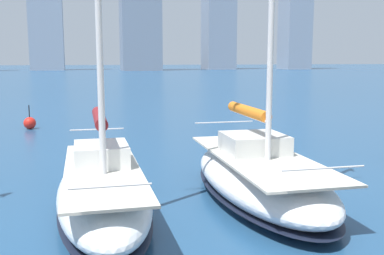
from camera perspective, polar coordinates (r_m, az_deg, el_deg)
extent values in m
cube|color=#8993A2|center=(185.61, 13.06, 15.42)|extent=(9.91, 10.64, 52.80)
cube|color=#86909F|center=(178.51, 3.41, 14.40)|extent=(11.10, 11.30, 43.54)
cube|color=gray|center=(160.76, -6.63, 15.22)|extent=(13.49, 11.26, 44.83)
cube|color=#8E98A7|center=(170.78, -18.13, 13.82)|extent=(11.58, 8.44, 40.97)
ellipsoid|color=white|center=(13.25, 8.53, -6.40)|extent=(3.07, 7.87, 1.23)
ellipsoid|color=black|center=(13.34, 8.50, -7.80)|extent=(3.09, 7.90, 0.10)
cube|color=beige|center=(13.10, 8.59, -3.67)|extent=(2.53, 6.92, 0.06)
cube|color=silver|center=(13.46, 7.89, -1.99)|extent=(1.78, 1.75, 0.55)
cylinder|color=silver|center=(13.89, 7.10, 1.59)|extent=(0.19, 3.28, 0.12)
cylinder|color=orange|center=(13.87, 7.11, 2.08)|extent=(0.39, 3.02, 0.32)
cylinder|color=silver|center=(9.82, 16.39, -4.99)|extent=(1.88, 0.08, 0.04)
cylinder|color=silver|center=(16.27, 4.10, 0.68)|extent=(2.17, 0.09, 0.04)
ellipsoid|color=silver|center=(11.93, -11.21, -8.21)|extent=(2.36, 7.51, 1.22)
ellipsoid|color=black|center=(12.03, -11.17, -9.73)|extent=(2.38, 7.55, 0.10)
cube|color=beige|center=(11.76, -11.31, -5.22)|extent=(1.94, 6.61, 0.06)
cube|color=silver|center=(12.13, -11.45, -3.32)|extent=(1.40, 1.66, 0.55)
cylinder|color=silver|center=(12.55, -11.67, 0.67)|extent=(0.14, 3.15, 0.12)
cylinder|color=maroon|center=(12.53, -11.68, 1.21)|extent=(0.34, 2.90, 0.32)
cylinder|color=silver|center=(8.30, -10.31, -7.37)|extent=(1.50, 0.05, 0.04)
cylinder|color=silver|center=(14.97, -11.96, -0.23)|extent=(1.73, 0.05, 0.04)
sphere|color=red|center=(27.74, -19.91, 0.54)|extent=(0.70, 0.70, 0.70)
cylinder|color=black|center=(27.65, -19.98, 1.97)|extent=(0.06, 0.06, 0.70)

